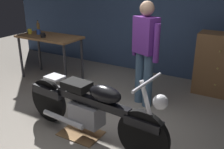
{
  "coord_description": "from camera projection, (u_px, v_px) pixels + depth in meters",
  "views": [
    {
      "loc": [
        1.81,
        -2.33,
        1.99
      ],
      "look_at": [
        0.03,
        0.7,
        0.65
      ],
      "focal_mm": 41.08,
      "sensor_mm": 36.0,
      "label": 1
    }
  ],
  "objects": [
    {
      "name": "ground_plane",
      "position": [
        84.0,
        135.0,
        3.44
      ],
      "size": [
        12.0,
        12.0,
        0.0
      ],
      "primitive_type": "plane",
      "color": "gray"
    },
    {
      "name": "back_wall",
      "position": [
        163.0,
        0.0,
        5.15
      ],
      "size": [
        8.0,
        0.12,
        3.1
      ],
      "primitive_type": "cube",
      "color": "#384C70",
      "rests_on": "ground_plane"
    },
    {
      "name": "workbench",
      "position": [
        50.0,
        41.0,
        5.11
      ],
      "size": [
        1.3,
        0.64,
        0.9
      ],
      "color": "brown",
      "rests_on": "ground_plane"
    },
    {
      "name": "motorcycle",
      "position": [
        90.0,
        108.0,
        3.23
      ],
      "size": [
        2.19,
        0.6,
        1.0
      ],
      "rotation": [
        0.0,
        0.0,
        -0.08
      ],
      "color": "black",
      "rests_on": "ground_plane"
    },
    {
      "name": "person_standing",
      "position": [
        145.0,
        50.0,
        3.99
      ],
      "size": [
        0.53,
        0.36,
        1.67
      ],
      "rotation": [
        0.0,
        0.0,
        2.71
      ],
      "color": "slate",
      "rests_on": "ground_plane"
    },
    {
      "name": "wooden_dresser",
      "position": [
        220.0,
        65.0,
        4.49
      ],
      "size": [
        0.8,
        0.47,
        1.1
      ],
      "color": "brown",
      "rests_on": "ground_plane"
    },
    {
      "name": "drip_tray",
      "position": [
        81.0,
        133.0,
        3.47
      ],
      "size": [
        0.56,
        0.4,
        0.01
      ],
      "primitive_type": "cube",
      "color": "olive",
      "rests_on": "ground_plane"
    },
    {
      "name": "mug_yellow_tall",
      "position": [
        30.0,
        31.0,
        5.23
      ],
      "size": [
        0.11,
        0.08,
        0.1
      ],
      "color": "yellow",
      "rests_on": "workbench"
    },
    {
      "name": "mug_black_matte",
      "position": [
        43.0,
        35.0,
        4.92
      ],
      "size": [
        0.12,
        0.09,
        0.09
      ],
      "color": "black",
      "rests_on": "workbench"
    },
    {
      "name": "mug_blue_enamel",
      "position": [
        38.0,
        32.0,
        5.19
      ],
      "size": [
        0.11,
        0.07,
        0.1
      ],
      "color": "#2D51AD",
      "rests_on": "workbench"
    },
    {
      "name": "bottle",
      "position": [
        38.0,
        27.0,
        5.41
      ],
      "size": [
        0.06,
        0.06,
        0.24
      ],
      "color": "olive",
      "rests_on": "workbench"
    }
  ]
}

